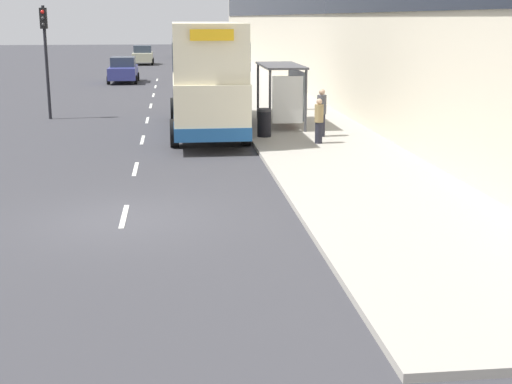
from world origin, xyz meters
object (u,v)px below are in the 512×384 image
at_px(litter_bin, 264,123).
at_px(traffic_light_far_kerb, 45,44).
at_px(car_0, 123,70).
at_px(pedestrian_1, 319,121).
at_px(pedestrian_3, 302,101).
at_px(pedestrian_at_shelter, 297,92).
at_px(pedestrian_2, 322,112).
at_px(bus_shelter, 286,83).
at_px(car_2, 183,50).
at_px(car_1, 143,55).
at_px(double_decker_bus_near, 205,75).

relative_size(litter_bin, traffic_light_far_kerb, 0.21).
relative_size(car_0, pedestrian_1, 2.88).
xyz_separation_m(pedestrian_3, litter_bin, (-2.12, -3.96, -0.31)).
bearing_deg(pedestrian_at_shelter, pedestrian_1, -95.06).
bearing_deg(car_0, pedestrian_2, 109.31).
distance_m(bus_shelter, car_2, 55.34).
bearing_deg(car_1, double_decker_bus_near, 95.57).
height_order(double_decker_bus_near, car_1, double_decker_bus_near).
xyz_separation_m(pedestrian_2, litter_bin, (-2.13, 0.20, -0.38)).
distance_m(pedestrian_at_shelter, traffic_light_far_kerb, 11.81).
relative_size(car_1, car_2, 0.88).
distance_m(pedestrian_2, litter_bin, 2.18).
bearing_deg(pedestrian_3, pedestrian_1, -93.86).
height_order(double_decker_bus_near, car_0, double_decker_bus_near).
distance_m(pedestrian_3, litter_bin, 4.50).
height_order(car_0, pedestrian_1, car_0).
xyz_separation_m(car_0, pedestrian_3, (8.98, -21.52, 0.10)).
relative_size(pedestrian_at_shelter, pedestrian_2, 0.95).
relative_size(car_0, pedestrian_at_shelter, 2.71).
relative_size(pedestrian_3, traffic_light_far_kerb, 0.33).
height_order(car_2, litter_bin, car_2).
relative_size(car_1, pedestrian_2, 2.25).
bearing_deg(litter_bin, double_decker_bus_near, 132.74).
bearing_deg(car_2, pedestrian_at_shelter, -84.61).
height_order(litter_bin, traffic_light_far_kerb, traffic_light_far_kerb).
relative_size(pedestrian_1, pedestrian_3, 0.97).
relative_size(pedestrian_at_shelter, traffic_light_far_kerb, 0.34).
relative_size(car_0, car_1, 1.15).
relative_size(car_1, litter_bin, 3.81).
bearing_deg(traffic_light_far_kerb, pedestrian_2, -32.38).
distance_m(car_0, litter_bin, 26.40).
distance_m(pedestrian_at_shelter, litter_bin, 8.22).
bearing_deg(pedestrian_at_shelter, double_decker_bus_near, -129.97).
relative_size(pedestrian_3, litter_bin, 1.57).
relative_size(pedestrian_1, pedestrian_2, 0.89).
bearing_deg(pedestrian_at_shelter, car_2, 95.39).
relative_size(pedestrian_at_shelter, pedestrian_1, 1.06).
distance_m(double_decker_bus_near, traffic_light_far_kerb, 8.33).
bearing_deg(double_decker_bus_near, pedestrian_2, -30.14).
height_order(bus_shelter, car_0, bus_shelter).
height_order(car_1, pedestrian_3, car_1).
bearing_deg(pedestrian_1, pedestrian_2, 75.04).
height_order(car_1, car_2, car_1).
distance_m(car_0, traffic_light_far_kerb, 18.94).
height_order(car_1, litter_bin, car_1).
distance_m(bus_shelter, traffic_light_far_kerb, 11.10).
relative_size(double_decker_bus_near, car_1, 2.69).
xyz_separation_m(double_decker_bus_near, pedestrian_2, (4.21, -2.44, -1.24)).
bearing_deg(car_0, traffic_light_far_kerb, 83.62).
xyz_separation_m(car_0, litter_bin, (6.86, -25.49, -0.21)).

